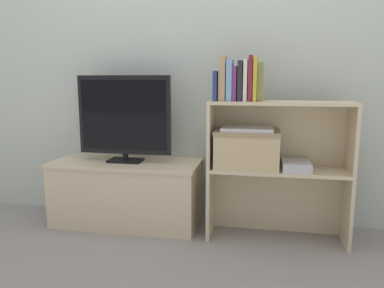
{
  "coord_description": "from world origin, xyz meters",
  "views": [
    {
      "loc": [
        0.42,
        -2.1,
        0.97
      ],
      "look_at": [
        0.0,
        0.14,
        0.57
      ],
      "focal_mm": 35.0,
      "sensor_mm": 36.0,
      "label": 1
    }
  ],
  "objects_px": {
    "book_maroon": "(251,79)",
    "book_tan": "(223,78)",
    "book_plum": "(235,84)",
    "book_ivory": "(246,80)",
    "book_navy": "(216,86)",
    "magazine_stack": "(296,165)",
    "book_mustard": "(255,79)",
    "tv": "(124,117)",
    "book_charcoal": "(240,81)",
    "book_olive": "(260,82)",
    "storage_basket_left": "(247,147)",
    "book_skyblue": "(230,81)",
    "tv_stand": "(127,193)",
    "laptop": "(247,129)"
  },
  "relations": [
    {
      "from": "book_plum",
      "to": "book_ivory",
      "type": "bearing_deg",
      "value": 0.0
    },
    {
      "from": "book_charcoal",
      "to": "book_maroon",
      "type": "bearing_deg",
      "value": -0.0
    },
    {
      "from": "magazine_stack",
      "to": "book_mustard",
      "type": "bearing_deg",
      "value": -174.69
    },
    {
      "from": "book_skyblue",
      "to": "book_ivory",
      "type": "distance_m",
      "value": 0.09
    },
    {
      "from": "tv",
      "to": "storage_basket_left",
      "type": "height_order",
      "value": "tv"
    },
    {
      "from": "book_ivory",
      "to": "magazine_stack",
      "type": "relative_size",
      "value": 1.0
    },
    {
      "from": "book_charcoal",
      "to": "storage_basket_left",
      "type": "height_order",
      "value": "book_charcoal"
    },
    {
      "from": "book_skyblue",
      "to": "book_olive",
      "type": "distance_m",
      "value": 0.18
    },
    {
      "from": "book_plum",
      "to": "book_maroon",
      "type": "height_order",
      "value": "book_maroon"
    },
    {
      "from": "laptop",
      "to": "book_ivory",
      "type": "bearing_deg",
      "value": -131.55
    },
    {
      "from": "book_olive",
      "to": "magazine_stack",
      "type": "relative_size",
      "value": 0.92
    },
    {
      "from": "book_navy",
      "to": "book_charcoal",
      "type": "relative_size",
      "value": 0.75
    },
    {
      "from": "book_charcoal",
      "to": "book_mustard",
      "type": "bearing_deg",
      "value": -0.0
    },
    {
      "from": "book_maroon",
      "to": "book_skyblue",
      "type": "bearing_deg",
      "value": 180.0
    },
    {
      "from": "tv_stand",
      "to": "book_mustard",
      "type": "bearing_deg",
      "value": -6.48
    },
    {
      "from": "book_skyblue",
      "to": "book_maroon",
      "type": "height_order",
      "value": "book_maroon"
    },
    {
      "from": "book_navy",
      "to": "book_skyblue",
      "type": "distance_m",
      "value": 0.09
    },
    {
      "from": "book_tan",
      "to": "book_olive",
      "type": "distance_m",
      "value": 0.22
    },
    {
      "from": "book_plum",
      "to": "storage_basket_left",
      "type": "xyz_separation_m",
      "value": [
        0.08,
        0.02,
        -0.38
      ]
    },
    {
      "from": "book_navy",
      "to": "book_plum",
      "type": "xyz_separation_m",
      "value": [
        0.11,
        -0.0,
        0.01
      ]
    },
    {
      "from": "tv_stand",
      "to": "book_mustard",
      "type": "height_order",
      "value": "book_mustard"
    },
    {
      "from": "book_navy",
      "to": "magazine_stack",
      "type": "relative_size",
      "value": 0.73
    },
    {
      "from": "book_navy",
      "to": "book_mustard",
      "type": "height_order",
      "value": "book_mustard"
    },
    {
      "from": "tv_stand",
      "to": "book_tan",
      "type": "relative_size",
      "value": 3.79
    },
    {
      "from": "tv_stand",
      "to": "book_skyblue",
      "type": "bearing_deg",
      "value": -7.84
    },
    {
      "from": "book_skyblue",
      "to": "book_charcoal",
      "type": "relative_size",
      "value": 1.02
    },
    {
      "from": "book_olive",
      "to": "tv_stand",
      "type": "bearing_deg",
      "value": 173.74
    },
    {
      "from": "storage_basket_left",
      "to": "book_mustard",
      "type": "bearing_deg",
      "value": -25.24
    },
    {
      "from": "tv_stand",
      "to": "book_olive",
      "type": "distance_m",
      "value": 1.14
    },
    {
      "from": "tv",
      "to": "book_olive",
      "type": "bearing_deg",
      "value": -6.16
    },
    {
      "from": "book_skyblue",
      "to": "magazine_stack",
      "type": "height_order",
      "value": "book_skyblue"
    },
    {
      "from": "book_charcoal",
      "to": "book_olive",
      "type": "relative_size",
      "value": 1.05
    },
    {
      "from": "book_navy",
      "to": "book_charcoal",
      "type": "bearing_deg",
      "value": 0.0
    },
    {
      "from": "book_skyblue",
      "to": "book_mustard",
      "type": "distance_m",
      "value": 0.15
    },
    {
      "from": "book_mustard",
      "to": "book_charcoal",
      "type": "bearing_deg",
      "value": 180.0
    },
    {
      "from": "tv",
      "to": "book_plum",
      "type": "bearing_deg",
      "value": -7.39
    },
    {
      "from": "storage_basket_left",
      "to": "laptop",
      "type": "relative_size",
      "value": 1.28
    },
    {
      "from": "book_plum",
      "to": "storage_basket_left",
      "type": "distance_m",
      "value": 0.39
    },
    {
      "from": "book_charcoal",
      "to": "magazine_stack",
      "type": "bearing_deg",
      "value": 3.97
    },
    {
      "from": "book_charcoal",
      "to": "book_tan",
      "type": "bearing_deg",
      "value": -180.0
    },
    {
      "from": "book_maroon",
      "to": "book_mustard",
      "type": "bearing_deg",
      "value": 0.0
    },
    {
      "from": "tv",
      "to": "tv_stand",
      "type": "bearing_deg",
      "value": 90.0
    },
    {
      "from": "book_skyblue",
      "to": "laptop",
      "type": "distance_m",
      "value": 0.3
    },
    {
      "from": "tv_stand",
      "to": "storage_basket_left",
      "type": "xyz_separation_m",
      "value": [
        0.8,
        -0.08,
        0.35
      ]
    },
    {
      "from": "book_mustard",
      "to": "laptop",
      "type": "distance_m",
      "value": 0.29
    },
    {
      "from": "book_maroon",
      "to": "book_tan",
      "type": "bearing_deg",
      "value": 180.0
    },
    {
      "from": "book_ivory",
      "to": "magazine_stack",
      "type": "height_order",
      "value": "book_ivory"
    },
    {
      "from": "tv",
      "to": "book_ivory",
      "type": "xyz_separation_m",
      "value": [
        0.78,
        -0.09,
        0.24
      ]
    },
    {
      "from": "book_skyblue",
      "to": "book_charcoal",
      "type": "distance_m",
      "value": 0.06
    },
    {
      "from": "book_ivory",
      "to": "book_olive",
      "type": "distance_m",
      "value": 0.09
    }
  ]
}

